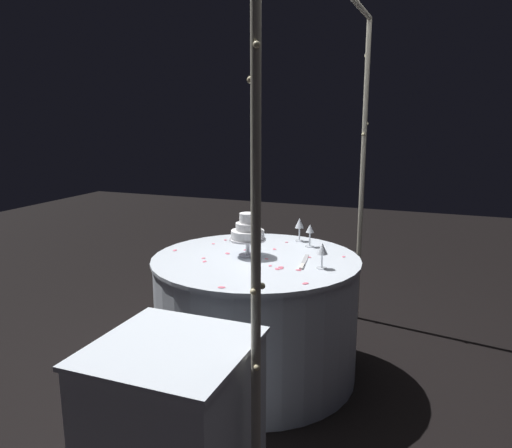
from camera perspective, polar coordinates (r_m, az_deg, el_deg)
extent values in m
plane|color=black|center=(3.25, 0.00, -16.74)|extent=(12.00, 12.00, 0.00)
cylinder|color=#B7B29E|center=(3.83, 12.15, 5.26)|extent=(0.04, 0.04, 2.26)
cylinder|color=#B7B29E|center=(1.72, -0.02, -2.82)|extent=(0.04, 0.04, 2.26)
sphere|color=#F9EAB2|center=(4.06, 11.29, -8.20)|extent=(0.02, 0.02, 0.02)
sphere|color=#F9EAB2|center=(3.63, 12.15, 22.81)|extent=(0.02, 0.02, 0.02)
sphere|color=#F9EAB2|center=(3.78, 12.24, 10.04)|extent=(0.02, 0.02, 0.02)
sphere|color=#F9EAB2|center=(1.87, 0.10, -16.20)|extent=(0.02, 0.02, 0.02)
sphere|color=#F9EAB2|center=(3.83, 12.67, 18.59)|extent=(0.02, 0.02, 0.02)
sphere|color=#F9EAB2|center=(1.66, 0.07, 19.97)|extent=(0.02, 0.02, 0.02)
sphere|color=#F9EAB2|center=(3.80, 12.67, 11.21)|extent=(0.02, 0.02, 0.02)
sphere|color=#F9EAB2|center=(1.77, 0.69, -7.15)|extent=(0.02, 0.02, 0.02)
sphere|color=#F9EAB2|center=(3.83, 12.56, 18.35)|extent=(0.02, 0.02, 0.02)
sphere|color=#F9EAB2|center=(1.75, -0.32, -7.83)|extent=(0.02, 0.02, 0.02)
sphere|color=#F9EAB2|center=(3.99, 11.37, -6.28)|extent=(0.02, 0.02, 0.02)
sphere|color=#F9EAB2|center=(1.68, -0.64, 16.28)|extent=(0.02, 0.02, 0.02)
cylinder|color=silver|center=(3.09, 0.00, -10.78)|extent=(1.22, 1.22, 0.73)
cylinder|color=silver|center=(2.96, 0.00, -4.06)|extent=(1.25, 1.25, 0.02)
cube|color=silver|center=(2.16, -9.41, -22.44)|extent=(0.57, 0.57, 0.70)
cube|color=silver|center=(1.98, -9.78, -13.84)|extent=(0.59, 0.59, 0.02)
cylinder|color=silver|center=(2.99, -0.96, -3.62)|extent=(0.11, 0.11, 0.01)
cylinder|color=silver|center=(2.98, -0.97, -2.71)|extent=(0.02, 0.02, 0.09)
cylinder|color=silver|center=(2.97, -0.97, -1.78)|extent=(0.22, 0.22, 0.01)
cylinder|color=white|center=(2.96, -0.97, -1.21)|extent=(0.20, 0.20, 0.05)
cylinder|color=white|center=(2.95, -0.98, -0.30)|extent=(0.14, 0.14, 0.05)
cylinder|color=white|center=(2.94, -0.98, 0.70)|extent=(0.10, 0.10, 0.06)
cylinder|color=silver|center=(3.36, 5.00, -1.92)|extent=(0.06, 0.06, 0.00)
cylinder|color=silver|center=(3.35, 5.01, -1.16)|extent=(0.01, 0.01, 0.09)
cone|color=silver|center=(3.34, 5.04, 0.13)|extent=(0.06, 0.06, 0.07)
cylinder|color=silver|center=(2.78, 7.58, -5.05)|extent=(0.06, 0.06, 0.00)
cylinder|color=silver|center=(2.76, 7.60, -4.23)|extent=(0.01, 0.01, 0.08)
cone|color=silver|center=(2.74, 7.64, -2.81)|extent=(0.06, 0.06, 0.06)
cylinder|color=silver|center=(3.22, 6.19, -2.56)|extent=(0.06, 0.06, 0.00)
cylinder|color=silver|center=(3.21, 6.21, -1.75)|extent=(0.01, 0.01, 0.09)
cone|color=silver|center=(3.20, 6.24, -0.50)|extent=(0.05, 0.05, 0.05)
cube|color=silver|center=(2.91, 5.65, -4.14)|extent=(0.22, 0.06, 0.01)
cube|color=white|center=(2.78, 5.30, -4.88)|extent=(0.09, 0.03, 0.01)
ellipsoid|color=#EA6B84|center=(3.31, 3.56, -2.10)|extent=(0.03, 0.03, 0.00)
ellipsoid|color=#EA6B84|center=(2.96, -6.07, -3.93)|extent=(0.03, 0.03, 0.00)
ellipsoid|color=#EA6B84|center=(3.05, -3.30, -3.40)|extent=(0.05, 0.05, 0.00)
ellipsoid|color=#EA6B84|center=(2.77, 2.87, -4.98)|extent=(0.04, 0.04, 0.00)
ellipsoid|color=#EA6B84|center=(3.02, 10.07, -3.72)|extent=(0.03, 0.02, 0.00)
ellipsoid|color=#EA6B84|center=(2.80, 1.64, -4.82)|extent=(0.03, 0.03, 0.00)
ellipsoid|color=#EA6B84|center=(3.28, -4.94, -2.28)|extent=(0.03, 0.03, 0.00)
ellipsoid|color=#EA6B84|center=(2.52, 0.20, -6.73)|extent=(0.03, 0.04, 0.00)
ellipsoid|color=#EA6B84|center=(3.13, 0.07, -2.93)|extent=(0.03, 0.02, 0.00)
ellipsoid|color=#EA6B84|center=(2.73, 4.91, -5.30)|extent=(0.03, 0.04, 0.00)
ellipsoid|color=#EA6B84|center=(3.12, -1.25, -3.00)|extent=(0.03, 0.03, 0.00)
ellipsoid|color=#EA6B84|center=(2.46, -3.99, -7.28)|extent=(0.04, 0.04, 0.00)
ellipsoid|color=#EA6B84|center=(2.98, 6.14, -3.82)|extent=(0.02, 0.03, 0.00)
ellipsoid|color=#EA6B84|center=(3.37, -3.55, -1.84)|extent=(0.03, 0.03, 0.00)
ellipsoid|color=#EA6B84|center=(2.93, 1.22, -4.03)|extent=(0.02, 0.03, 0.00)
ellipsoid|color=#EA6B84|center=(2.75, 2.95, -5.12)|extent=(0.03, 0.03, 0.00)
ellipsoid|color=#EA6B84|center=(3.14, 2.15, -2.91)|extent=(0.04, 0.04, 0.00)
ellipsoid|color=#EA6B84|center=(2.74, 2.45, -5.18)|extent=(0.05, 0.04, 0.00)
ellipsoid|color=#EA6B84|center=(2.89, -5.94, -4.31)|extent=(0.03, 0.02, 0.00)
ellipsoid|color=#EA6B84|center=(3.15, -9.33, -3.00)|extent=(0.04, 0.03, 0.00)
ellipsoid|color=#EA6B84|center=(2.52, 5.71, -6.82)|extent=(0.05, 0.04, 0.00)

